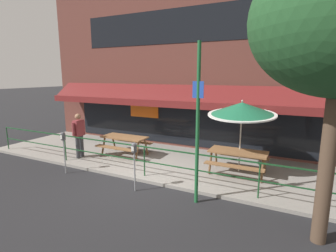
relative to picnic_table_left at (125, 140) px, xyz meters
name	(u,v)px	position (x,y,z in m)	size (l,w,h in m)	color
ground_plane	(140,182)	(1.85, -1.81, -0.71)	(120.00, 120.00, 0.00)	#232326
patio_deck	(168,162)	(1.85, 0.19, -0.66)	(15.00, 4.00, 0.10)	gray
restaurant_building	(192,64)	(1.85, 2.41, 3.02)	(15.00, 1.60, 7.50)	brown
patio_railing	(144,155)	(1.85, -1.51, 0.09)	(13.84, 0.04, 0.97)	#194723
picnic_table_left	(125,140)	(0.00, 0.00, 0.00)	(1.80, 1.42, 0.76)	brown
picnic_table_centre	(238,156)	(4.44, -0.04, 0.00)	(1.80, 1.42, 0.76)	brown
patio_umbrella_centre	(242,109)	(4.44, 0.22, 1.47)	(2.14, 2.14, 2.38)	#B7B2A8
pedestrian_walking	(79,133)	(-1.41, -0.99, 0.35)	(0.24, 0.62, 1.71)	#333338
parking_meter_near	(63,140)	(-0.77, -2.30, 0.44)	(0.15, 0.16, 1.42)	gray
parking_meter_far	(134,152)	(2.08, -2.40, 0.44)	(0.15, 0.16, 1.42)	gray
street_sign_pole	(198,124)	(3.87, -2.26, 1.37)	(0.28, 0.09, 4.03)	#1E6033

